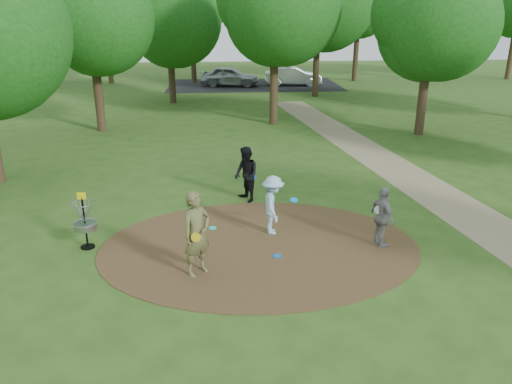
{
  "coord_description": "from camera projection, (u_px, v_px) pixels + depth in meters",
  "views": [
    {
      "loc": [
        -0.98,
        -11.8,
        5.88
      ],
      "look_at": [
        0.0,
        1.2,
        1.1
      ],
      "focal_mm": 35.0,
      "sensor_mm": 36.0,
      "label": 1
    }
  ],
  "objects": [
    {
      "name": "car_right",
      "position": [
        293.0,
        76.0,
        40.78
      ],
      "size": [
        4.71,
        1.95,
        1.52
      ],
      "primitive_type": "imported",
      "rotation": [
        0.0,
        0.0,
        1.49
      ],
      "color": "#B6BABE",
      "rests_on": "ground"
    },
    {
      "name": "player_waiting_with_disc",
      "position": [
        382.0,
        217.0,
        12.9
      ],
      "size": [
        0.64,
        1.04,
        1.65
      ],
      "color": "gray",
      "rests_on": "ground"
    },
    {
      "name": "tree_ring",
      "position": [
        294.0,
        24.0,
        21.66
      ],
      "size": [
        37.26,
        46.07,
        9.61
      ],
      "color": "#332316",
      "rests_on": "ground"
    },
    {
      "name": "parking_lot",
      "position": [
        254.0,
        85.0,
        41.37
      ],
      "size": [
        14.0,
        8.0,
        0.01
      ],
      "primitive_type": "cube",
      "color": "black",
      "rests_on": "ground"
    },
    {
      "name": "player_walking_with_disc",
      "position": [
        246.0,
        175.0,
        16.0
      ],
      "size": [
        0.98,
        1.08,
        1.8
      ],
      "color": "black",
      "rests_on": "ground"
    },
    {
      "name": "disc_ground_cyan",
      "position": [
        213.0,
        228.0,
        14.19
      ],
      "size": [
        0.22,
        0.22,
        0.02
      ],
      "primitive_type": "cylinder",
      "color": "#1CE3DC",
      "rests_on": "dirt_clearing"
    },
    {
      "name": "ground",
      "position": [
        259.0,
        247.0,
        13.14
      ],
      "size": [
        100.0,
        100.0,
        0.0
      ],
      "primitive_type": "plane",
      "color": "#2D5119",
      "rests_on": "ground"
    },
    {
      "name": "dirt_clearing",
      "position": [
        259.0,
        246.0,
        13.14
      ],
      "size": [
        8.4,
        8.4,
        0.02
      ],
      "primitive_type": "cylinder",
      "color": "#47301C",
      "rests_on": "ground"
    },
    {
      "name": "disc_golf_basket",
      "position": [
        84.0,
        217.0,
        12.8
      ],
      "size": [
        0.63,
        0.63,
        1.54
      ],
      "color": "black",
      "rests_on": "ground"
    },
    {
      "name": "player_throwing_with_disc",
      "position": [
        273.0,
        205.0,
        13.69
      ],
      "size": [
        1.02,
        1.07,
        1.66
      ],
      "color": "#9CC9EA",
      "rests_on": "ground"
    },
    {
      "name": "player_observer_with_disc",
      "position": [
        197.0,
        234.0,
        11.47
      ],
      "size": [
        0.89,
        0.87,
        2.06
      ],
      "color": "brown",
      "rests_on": "ground"
    },
    {
      "name": "disc_ground_blue",
      "position": [
        277.0,
        256.0,
        12.59
      ],
      "size": [
        0.22,
        0.22,
        0.02
      ],
      "primitive_type": "cylinder",
      "color": "blue",
      "rests_on": "dirt_clearing"
    },
    {
      "name": "footpath",
      "position": [
        463.0,
        211.0,
        15.47
      ],
      "size": [
        7.55,
        39.89,
        0.01
      ],
      "primitive_type": "cube",
      "rotation": [
        0.0,
        0.0,
        0.14
      ],
      "color": "#8C7A5B",
      "rests_on": "ground"
    },
    {
      "name": "car_left",
      "position": [
        230.0,
        76.0,
        40.45
      ],
      "size": [
        4.88,
        2.54,
        1.58
      ],
      "primitive_type": "imported",
      "rotation": [
        0.0,
        0.0,
        1.42
      ],
      "color": "#9A9EA1",
      "rests_on": "ground"
    }
  ]
}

